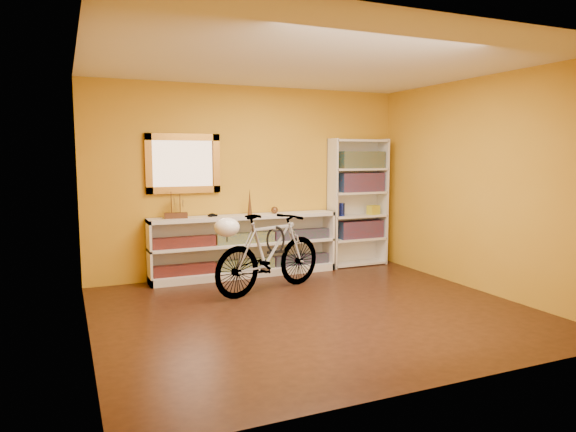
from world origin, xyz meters
name	(u,v)px	position (x,y,z in m)	size (l,w,h in m)	color
floor	(314,311)	(0.00, 0.00, -0.01)	(4.50, 4.00, 0.01)	black
ceiling	(315,61)	(0.00, 0.00, 2.60)	(4.50, 4.00, 0.01)	silver
back_wall	(251,181)	(0.00, 2.00, 1.30)	(4.50, 0.01, 2.60)	#C68E1D
left_wall	(83,197)	(-2.25, 0.00, 1.30)	(0.01, 4.00, 2.60)	#C68E1D
right_wall	(481,185)	(2.25, 0.00, 1.30)	(0.01, 4.00, 2.60)	#C68E1D
gilt_mirror	(183,164)	(-0.95, 1.97, 1.55)	(0.98, 0.06, 0.78)	brown
wall_socket	(309,251)	(0.90, 1.99, 0.25)	(0.09, 0.01, 0.09)	silver
console_unit	(245,246)	(-0.16, 1.81, 0.42)	(2.60, 0.35, 0.85)	silver
cd_row_lower	(246,264)	(-0.16, 1.79, 0.17)	(2.50, 0.13, 0.14)	black
cd_row_upper	(245,238)	(-0.16, 1.79, 0.54)	(2.50, 0.13, 0.14)	navy
model_ship	(176,205)	(-1.09, 1.81, 1.02)	(0.29, 0.11, 0.35)	#422212
toy_car	(213,216)	(-0.61, 1.81, 0.85)	(0.00, 0.00, 0.00)	black
bronze_ornament	(250,202)	(-0.09, 1.81, 1.03)	(0.06, 0.06, 0.36)	brown
decorative_orb	(275,210)	(0.28, 1.81, 0.90)	(0.10, 0.10, 0.10)	brown
bookcase	(358,203)	(1.64, 1.84, 0.95)	(0.90, 0.30, 1.90)	silver
book_row_a	(360,229)	(1.69, 1.84, 0.55)	(0.70, 0.22, 0.26)	maroon
book_row_b	(361,182)	(1.69, 1.84, 1.25)	(0.70, 0.22, 0.28)	maroon
book_row_c	(361,160)	(1.69, 1.84, 1.59)	(0.70, 0.22, 0.25)	#1A4F5C
travel_mug	(342,209)	(1.35, 1.82, 0.86)	(0.09, 0.09, 0.19)	navy
red_tin	(346,162)	(1.44, 1.87, 1.55)	(0.14, 0.14, 0.18)	maroon
yellow_bag	(373,210)	(1.89, 1.80, 0.83)	(0.18, 0.12, 0.14)	gold
bicycle	(270,252)	(-0.14, 0.94, 0.49)	(1.65, 0.43, 0.97)	silver
helmet	(227,227)	(-0.74, 0.73, 0.85)	(0.29, 0.28, 0.22)	white
u_lock	(276,240)	(-0.05, 0.97, 0.63)	(0.24, 0.24, 0.03)	black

